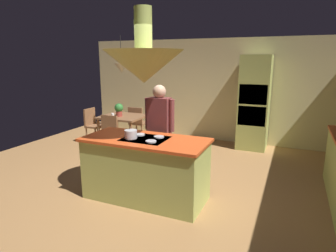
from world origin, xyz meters
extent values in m
plane|color=#9E7042|center=(0.00, 0.00, 0.00)|extent=(8.16, 8.16, 0.00)
cube|color=beige|center=(0.00, 3.45, 1.27)|extent=(6.80, 0.10, 2.55)
cube|color=#A8B259|center=(0.00, -0.20, 0.45)|extent=(1.77, 0.78, 0.89)
cube|color=#D14C1E|center=(0.00, -0.20, 0.91)|extent=(1.83, 0.84, 0.04)
cube|color=black|center=(0.00, -0.20, 0.93)|extent=(0.64, 0.52, 0.01)
cylinder|color=#B2B2B7|center=(-0.16, -0.33, 0.94)|extent=(0.15, 0.15, 0.02)
cylinder|color=#B2B2B7|center=(0.16, -0.33, 0.94)|extent=(0.15, 0.15, 0.02)
cylinder|color=#B2B2B7|center=(-0.16, -0.07, 0.94)|extent=(0.15, 0.15, 0.02)
cylinder|color=#B2B2B7|center=(0.16, -0.07, 0.94)|extent=(0.15, 0.15, 0.02)
cube|color=#A8B259|center=(1.10, 3.05, 1.07)|extent=(0.66, 0.62, 2.15)
cube|color=black|center=(1.10, 2.76, 1.30)|extent=(0.60, 0.04, 0.44)
cube|color=black|center=(1.10, 2.76, 0.82)|extent=(0.60, 0.04, 0.44)
cube|color=brown|center=(-1.70, 1.90, 0.74)|extent=(0.98, 0.88, 0.04)
cylinder|color=brown|center=(-2.13, 1.52, 0.36)|extent=(0.06, 0.06, 0.72)
cylinder|color=brown|center=(-1.27, 1.52, 0.36)|extent=(0.06, 0.06, 0.72)
cylinder|color=brown|center=(-2.13, 2.28, 0.36)|extent=(0.06, 0.06, 0.72)
cylinder|color=brown|center=(-1.27, 2.28, 0.36)|extent=(0.06, 0.06, 0.72)
cylinder|color=tan|center=(-0.18, 0.49, 0.41)|extent=(0.14, 0.14, 0.81)
cylinder|color=tan|center=(0.00, 0.49, 0.41)|extent=(0.14, 0.14, 0.81)
cube|color=brown|center=(-0.09, 0.49, 1.13)|extent=(0.36, 0.22, 0.63)
cylinder|color=brown|center=(-0.31, 0.49, 1.16)|extent=(0.09, 0.09, 0.53)
cylinder|color=brown|center=(0.13, 0.49, 1.16)|extent=(0.09, 0.09, 0.53)
sphere|color=tan|center=(-0.09, 0.49, 1.54)|extent=(0.22, 0.22, 0.22)
cone|color=#A8B259|center=(0.00, -0.20, 1.96)|extent=(1.10, 1.10, 0.45)
cylinder|color=#A8B259|center=(0.00, -0.20, 2.46)|extent=(0.24, 0.24, 0.55)
cone|color=beige|center=(-1.70, 1.90, 1.86)|extent=(0.32, 0.32, 0.22)
cylinder|color=black|center=(-1.70, 1.90, 2.27)|extent=(0.01, 0.01, 0.60)
cube|color=brown|center=(-1.70, 1.16, 0.44)|extent=(0.40, 0.40, 0.04)
cube|color=brown|center=(-1.70, 1.34, 0.66)|extent=(0.40, 0.04, 0.42)
cylinder|color=brown|center=(-1.87, 0.99, 0.21)|extent=(0.04, 0.04, 0.43)
cylinder|color=brown|center=(-1.53, 0.99, 0.21)|extent=(0.04, 0.04, 0.43)
cylinder|color=brown|center=(-1.87, 1.33, 0.21)|extent=(0.04, 0.04, 0.43)
cylinder|color=brown|center=(-1.53, 1.33, 0.21)|extent=(0.04, 0.04, 0.43)
cube|color=brown|center=(-1.70, 2.64, 0.44)|extent=(0.40, 0.40, 0.04)
cube|color=brown|center=(-1.70, 2.46, 0.66)|extent=(0.40, 0.04, 0.42)
cylinder|color=brown|center=(-1.53, 2.81, 0.21)|extent=(0.04, 0.04, 0.43)
cylinder|color=brown|center=(-1.87, 2.81, 0.21)|extent=(0.04, 0.04, 0.43)
cylinder|color=brown|center=(-1.53, 2.47, 0.21)|extent=(0.04, 0.04, 0.43)
cylinder|color=brown|center=(-1.87, 2.47, 0.21)|extent=(0.04, 0.04, 0.43)
cube|color=brown|center=(-2.49, 1.90, 0.44)|extent=(0.40, 0.40, 0.04)
cube|color=brown|center=(-2.67, 1.90, 0.66)|extent=(0.04, 0.40, 0.42)
cylinder|color=brown|center=(-2.32, 1.73, 0.21)|extent=(0.04, 0.04, 0.43)
cylinder|color=brown|center=(-2.32, 2.07, 0.21)|extent=(0.04, 0.04, 0.43)
cylinder|color=brown|center=(-2.66, 1.73, 0.21)|extent=(0.04, 0.04, 0.43)
cylinder|color=brown|center=(-2.66, 2.07, 0.21)|extent=(0.04, 0.04, 0.43)
cylinder|color=#99382D|center=(-1.75, 1.81, 0.82)|extent=(0.14, 0.14, 0.12)
sphere|color=#2D722D|center=(-1.75, 1.81, 0.96)|extent=(0.20, 0.20, 0.20)
cylinder|color=white|center=(-1.84, 1.68, 0.81)|extent=(0.07, 0.07, 0.09)
cylinder|color=#B2B2B7|center=(-0.16, -0.33, 1.01)|extent=(0.18, 0.18, 0.12)
camera|label=1|loc=(1.92, -3.78, 2.06)|focal=31.03mm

